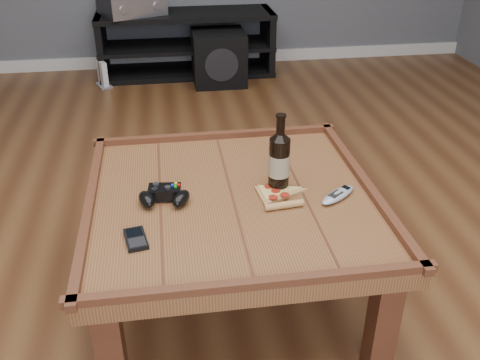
{
  "coord_description": "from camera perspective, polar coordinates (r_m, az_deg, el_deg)",
  "views": [
    {
      "loc": [
        -0.21,
        -1.59,
        1.42
      ],
      "look_at": [
        0.03,
        -0.02,
        0.52
      ],
      "focal_mm": 40.0,
      "sensor_mm": 36.0,
      "label": 1
    }
  ],
  "objects": [
    {
      "name": "ground",
      "position": [
        2.14,
        -0.75,
        -12.08
      ],
      "size": [
        6.0,
        6.0,
        0.0
      ],
      "primitive_type": "plane",
      "color": "#4A2915",
      "rests_on": "ground"
    },
    {
      "name": "baseboard",
      "position": [
        4.78,
        -5.78,
        12.7
      ],
      "size": [
        5.0,
        0.02,
        0.1
      ],
      "primitive_type": "cube",
      "color": "silver",
      "rests_on": "ground"
    },
    {
      "name": "coffee_table",
      "position": [
        1.9,
        -0.83,
        -3.22
      ],
      "size": [
        1.03,
        1.03,
        0.48
      ],
      "color": "#563718",
      "rests_on": "ground"
    },
    {
      "name": "media_console",
      "position": [
        4.5,
        -5.72,
        14.22
      ],
      "size": [
        1.4,
        0.45,
        0.5
      ],
      "color": "black",
      "rests_on": "ground"
    },
    {
      "name": "beer_bottle",
      "position": [
        1.86,
        4.21,
        2.13
      ],
      "size": [
        0.07,
        0.07,
        0.28
      ],
      "color": "black",
      "rests_on": "coffee_table"
    },
    {
      "name": "game_controller",
      "position": [
        1.84,
        -8.09,
        -1.67
      ],
      "size": [
        0.2,
        0.14,
        0.05
      ],
      "rotation": [
        0.0,
        0.0,
        -0.1
      ],
      "color": "black",
      "rests_on": "coffee_table"
    },
    {
      "name": "pizza_slice",
      "position": [
        1.86,
        3.94,
        -1.58
      ],
      "size": [
        0.17,
        0.26,
        0.02
      ],
      "rotation": [
        0.0,
        0.0,
        0.11
      ],
      "color": "tan",
      "rests_on": "coffee_table"
    },
    {
      "name": "smartphone",
      "position": [
        1.67,
        -11.05,
        -6.18
      ],
      "size": [
        0.08,
        0.12,
        0.02
      ],
      "rotation": [
        0.0,
        0.0,
        0.18
      ],
      "color": "black",
      "rests_on": "coffee_table"
    },
    {
      "name": "remote_control",
      "position": [
        1.88,
        10.39,
        -1.57
      ],
      "size": [
        0.17,
        0.14,
        0.02
      ],
      "rotation": [
        0.0,
        0.0,
        -0.92
      ],
      "color": "#9EA2AB",
      "rests_on": "coffee_table"
    },
    {
      "name": "av_receiver",
      "position": [
        4.42,
        -11.5,
        17.95
      ],
      "size": [
        0.55,
        0.51,
        0.15
      ],
      "rotation": [
        0.0,
        0.0,
        0.41
      ],
      "color": "black",
      "rests_on": "media_console"
    },
    {
      "name": "subwoofer",
      "position": [
        4.28,
        -2.29,
        12.93
      ],
      "size": [
        0.4,
        0.41,
        0.4
      ],
      "rotation": [
        0.0,
        0.0,
        -0.0
      ],
      "color": "black",
      "rests_on": "ground"
    },
    {
      "name": "game_console",
      "position": [
        4.35,
        -14.43,
        10.8
      ],
      "size": [
        0.14,
        0.18,
        0.2
      ],
      "rotation": [
        0.0,
        0.0,
        0.38
      ],
      "color": "slate",
      "rests_on": "ground"
    }
  ]
}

